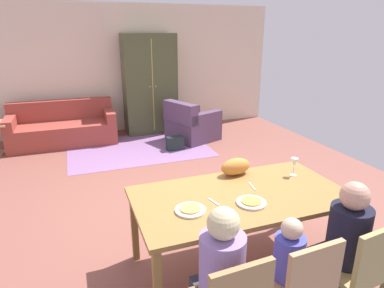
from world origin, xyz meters
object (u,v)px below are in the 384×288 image
plate_near_child (251,203)px  dining_chair_child (300,285)px  person_man (219,284)px  couch (63,128)px  person_woman (341,251)px  wine_glass (294,163)px  person_child (284,276)px  plate_near_man (190,210)px  armoire (150,84)px  handbag (175,143)px  cat (236,167)px  armchair (191,125)px  dining_table (241,201)px  dining_chair_woman (360,267)px

plate_near_child → dining_chair_child: (0.00, -0.68, -0.28)m
plate_near_child → person_man: size_ratio=0.23×
couch → person_woman: bearing=-68.4°
wine_glass → person_child: (-0.68, -0.87, -0.46)m
plate_near_man → armoire: bearing=80.4°
dining_chair_child → handbag: dining_chair_child is taller
person_woman → handbag: bearing=91.3°
cat → armchair: (0.77, 3.43, -0.53)m
dining_chair_child → person_child: person_child is taller
dining_table → couch: couch is taller
dining_chair_woman → person_man: bearing=170.5°
dining_table → armchair: armchair is taller
wine_glass → plate_near_child: bearing=-152.1°
plate_near_child → dining_chair_child: bearing=-89.7°
cat → armoire: bearing=82.1°
wine_glass → dining_chair_child: bearing=-123.0°
person_woman → armoire: bearing=92.3°
wine_glass → dining_chair_woman: bearing=-98.3°
dining_table → dining_chair_woman: size_ratio=2.17×
dining_chair_child → armoire: armoire is taller
dining_table → dining_chair_child: 0.89m
plate_near_child → dining_chair_child: dining_chair_child is taller
armchair → armoire: 1.31m
wine_glass → armchair: wine_glass is taller
plate_near_child → couch: 4.96m
armchair → armoire: size_ratio=0.53×
armchair → plate_near_child: bearing=-103.0°
person_man → couch: (-1.02, 5.20, -0.21)m
handbag → person_woman: bearing=-88.7°
armoire → plate_near_child: bearing=-93.5°
wine_glass → dining_chair_child: wine_glass is taller
armoire → plate_near_man: bearing=-99.6°
person_child → person_woman: (0.52, 0.00, 0.08)m
wine_glass → dining_chair_woman: size_ratio=0.21×
person_man → dining_table: bearing=52.8°
person_child → armchair: (0.92, 4.52, -0.11)m
wine_glass → dining_chair_child: 1.31m
armoire → couch: bearing=-173.5°
person_child → armchair: person_child is taller
plate_near_man → person_woman: size_ratio=0.23×
wine_glass → armoire: 4.56m
wine_glass → person_man: (-1.20, -0.87, -0.38)m
dining_table → handbag: dining_table is taller
dining_chair_woman → armchair: (0.39, 4.69, -0.17)m
person_child → person_woman: 0.52m
person_woman → armoire: armoire is taller
person_man → armoire: size_ratio=0.53×
person_man → plate_near_man: bearing=89.8°
person_man → dining_chair_child: person_man is taller
armchair → person_child: bearing=-101.6°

